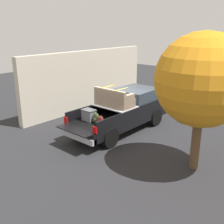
% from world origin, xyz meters
% --- Properties ---
extents(ground_plane, '(40.00, 40.00, 0.00)m').
position_xyz_m(ground_plane, '(0.00, 0.00, 0.00)').
color(ground_plane, '#262628').
extents(pickup_truck, '(6.05, 2.06, 2.23)m').
position_xyz_m(pickup_truck, '(0.39, 0.00, 0.98)').
color(pickup_truck, black).
rests_on(pickup_truck, ground_plane).
extents(building_facade, '(9.49, 0.36, 3.53)m').
position_xyz_m(building_facade, '(1.71, 3.97, 1.76)').
color(building_facade, beige).
rests_on(building_facade, ground_plane).
extents(tree_background, '(3.17, 3.17, 4.81)m').
position_xyz_m(tree_background, '(-1.01, -4.32, 3.21)').
color(tree_background, brown).
rests_on(tree_background, ground_plane).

